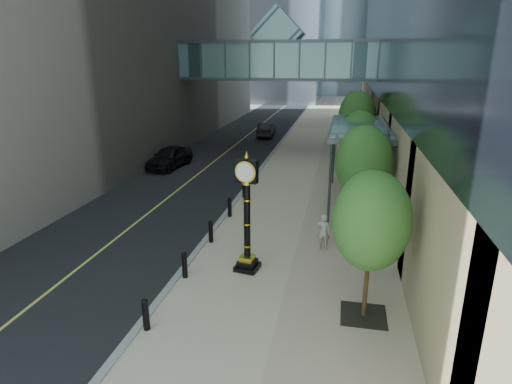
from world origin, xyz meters
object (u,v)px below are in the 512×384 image
at_px(pedestrian, 324,232).
at_px(car_near, 170,157).
at_px(street_clock, 247,222).
at_px(car_far, 266,130).

xyz_separation_m(pedestrian, car_near, (-11.72, 11.98, -0.03)).
height_order(street_clock, car_near, street_clock).
xyz_separation_m(pedestrian, car_far, (-7.04, 26.02, -0.09)).
xyz_separation_m(car_near, car_far, (4.68, 14.04, -0.06)).
bearing_deg(car_near, pedestrian, -38.42).
relative_size(street_clock, pedestrian, 2.90).
distance_m(street_clock, car_far, 28.80).
bearing_deg(pedestrian, car_near, -36.14).
distance_m(car_near, car_far, 14.80).
height_order(pedestrian, car_near, pedestrian).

